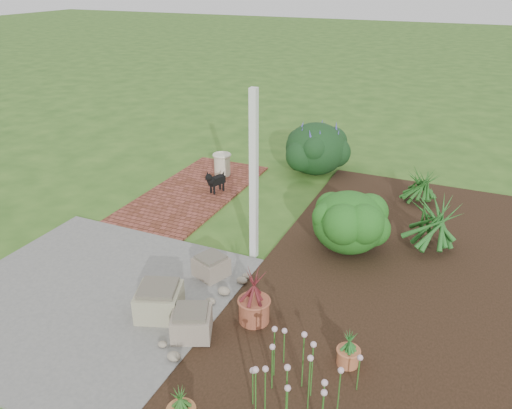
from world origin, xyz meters
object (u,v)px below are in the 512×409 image
at_px(stone_trough_near, 159,302).
at_px(cream_ceramic_urn, 222,165).
at_px(black_dog, 215,180).
at_px(evergreen_shrub, 349,221).

distance_m(stone_trough_near, cream_ceramic_urn, 4.63).
relative_size(black_dog, evergreen_shrub, 0.43).
distance_m(cream_ceramic_urn, evergreen_shrub, 3.64).
bearing_deg(evergreen_shrub, stone_trough_near, -123.49).
relative_size(black_dog, cream_ceramic_urn, 1.06).
xyz_separation_m(black_dog, evergreen_shrub, (2.81, -1.02, 0.20)).
bearing_deg(black_dog, evergreen_shrub, 0.04).
relative_size(stone_trough_near, black_dog, 1.12).
height_order(black_dog, cream_ceramic_urn, cream_ceramic_urn).
xyz_separation_m(cream_ceramic_urn, evergreen_shrub, (3.11, -1.88, 0.23)).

